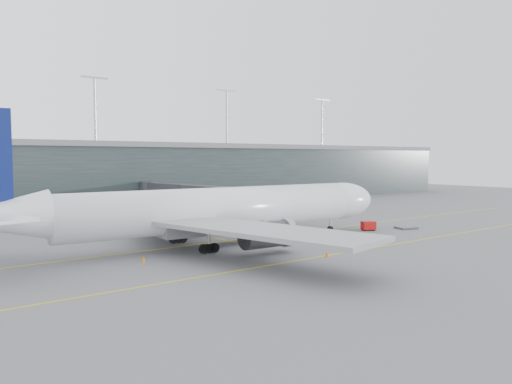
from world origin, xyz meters
TOP-DOWN VIEW (x-y plane):
  - ground at (0.00, 0.00)m, footprint 320.00×320.00m
  - taxiline_a at (0.00, -4.00)m, footprint 160.00×0.25m
  - taxiline_b at (0.00, -20.00)m, footprint 160.00×0.25m
  - taxiline_lead_main at (5.00, 20.00)m, footprint 0.25×60.00m
  - terminal at (-0.00, 58.00)m, footprint 240.00×36.00m
  - main_aircraft at (1.54, -6.04)m, footprint 59.97×56.29m
  - jet_bridge at (17.83, 23.68)m, footprint 10.50×43.25m
  - gse_cart at (28.45, -9.57)m, footprint 2.49×2.07m
  - baggage_dolly at (34.93, -12.03)m, footprint 3.70×3.27m
  - uld_a at (-5.28, 10.92)m, footprint 2.24×1.92m
  - uld_b at (-3.05, 11.60)m, footprint 2.71×2.39m
  - uld_c at (1.47, 10.40)m, footprint 2.45×2.18m
  - cone_nose at (34.57, -6.00)m, footprint 0.44×0.44m
  - cone_wing_stbd at (7.85, -20.66)m, footprint 0.49×0.49m
  - cone_wing_port at (6.91, 11.32)m, footprint 0.47×0.47m
  - cone_tail at (-10.68, -10.46)m, footprint 0.49×0.49m

SIDE VIEW (x-z plane):
  - ground at x=0.00m, z-range 0.00..0.00m
  - taxiline_a at x=0.00m, z-range 0.00..0.02m
  - taxiline_b at x=0.00m, z-range 0.00..0.02m
  - taxiline_lead_main at x=5.00m, z-range 0.00..0.02m
  - baggage_dolly at x=34.93m, z-range 0.03..0.34m
  - cone_nose at x=34.57m, z-range 0.00..0.70m
  - cone_wing_port at x=6.91m, z-range 0.00..0.75m
  - cone_tail at x=-10.68m, z-range 0.00..0.78m
  - cone_wing_stbd at x=7.85m, z-range 0.00..0.78m
  - gse_cart at x=28.45m, z-range 0.08..1.54m
  - uld_a at x=-5.28m, z-range 0.05..1.87m
  - uld_c at x=1.47m, z-range 0.05..1.91m
  - uld_b at x=-3.05m, z-range 0.05..2.14m
  - main_aircraft at x=1.54m, z-range -3.69..13.13m
  - jet_bridge at x=17.83m, z-range 1.58..7.95m
  - terminal at x=0.00m, z-range -6.88..22.12m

